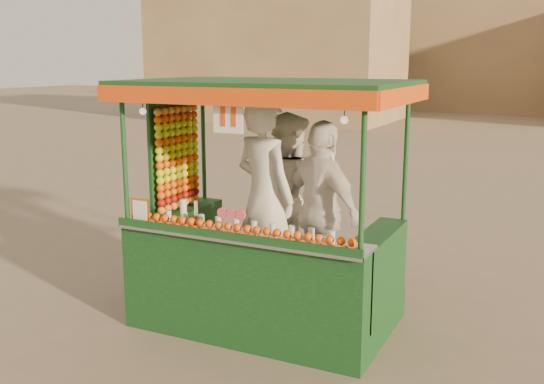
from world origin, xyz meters
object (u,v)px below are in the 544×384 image
at_px(vendor_left, 265,197).
at_px(vendor_middle, 289,197).
at_px(juice_cart, 257,249).
at_px(vendor_right, 322,211).

xyz_separation_m(vendor_left, vendor_middle, (0.03, 0.52, -0.09)).
relative_size(juice_cart, vendor_middle, 1.48).
bearing_deg(vendor_middle, vendor_left, 118.23).
xyz_separation_m(vendor_left, vendor_right, (0.55, 0.12, -0.11)).
bearing_deg(vendor_left, juice_cart, 105.21).
height_order(juice_cart, vendor_right, juice_cart).
bearing_deg(vendor_right, juice_cart, 54.12).
bearing_deg(vendor_left, vendor_right, -146.36).
relative_size(juice_cart, vendor_right, 1.51).
distance_m(vendor_left, vendor_right, 0.57).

